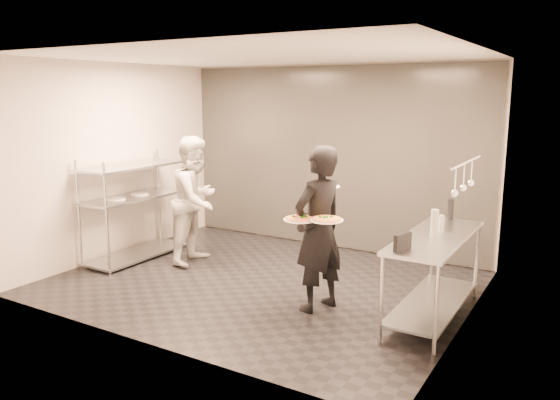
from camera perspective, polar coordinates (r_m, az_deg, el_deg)
The scene contains 13 objects.
room_shell at distance 7.68m, azimuth 2.67°, elevation 3.86°, with size 5.00×4.00×2.80m.
pass_rack at distance 8.14m, azimuth -14.91°, elevation -0.59°, with size 0.60×1.60×1.50m.
prep_counter at distance 5.97m, azimuth 15.84°, elevation -6.29°, with size 0.60×1.80×0.92m.
utensil_rail at distance 5.72m, azimuth 18.72°, elevation 2.25°, with size 0.07×1.20×0.31m.
waiter at distance 5.95m, azimuth 4.06°, elevation -3.06°, with size 0.67×0.44×1.83m, color black.
chef at distance 7.74m, azimuth -8.77°, elevation 0.01°, with size 0.87×0.68×1.79m, color silver.
pizza_plate_near at distance 5.79m, azimuth 2.09°, elevation -1.97°, with size 0.35×0.35×0.05m.
pizza_plate_far at distance 5.68m, azimuth 4.88°, elevation -2.02°, with size 0.35×0.35×0.05m.
salad_plate at distance 6.13m, azimuth 4.91°, elevation 1.58°, with size 0.29×0.29×0.07m.
pos_monitor at distance 5.24m, azimuth 12.69°, elevation -4.29°, with size 0.05×0.23×0.17m, color black.
bottle_green at distance 5.81m, azimuth 15.85°, elevation -2.32°, with size 0.08×0.08×0.28m, color gray.
bottle_clear at distance 6.03m, azimuth 16.52°, elevation -2.37°, with size 0.05×0.05×0.18m, color gray.
bottle_dark at distance 6.64m, azimuth 17.39°, elevation -0.93°, with size 0.07×0.07×0.24m, color black.
Camera 1 is at (3.61, -5.53, 2.37)m, focal length 35.00 mm.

